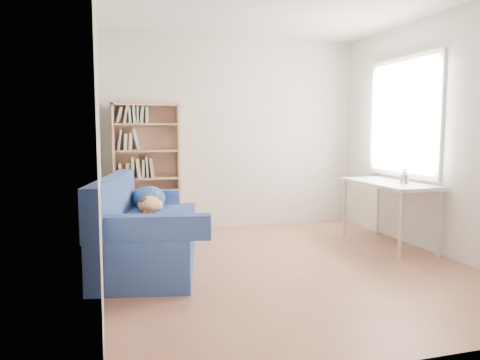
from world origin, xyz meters
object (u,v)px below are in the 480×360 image
at_px(bookshelf, 147,175).
at_px(desk, 389,188).
at_px(pen_cup, 404,178).
at_px(sofa, 145,232).

height_order(bookshelf, desk, bookshelf).
xyz_separation_m(desk, pen_cup, (0.07, -0.19, 0.14)).
bearing_deg(pen_cup, sofa, 176.45).
distance_m(bookshelf, desk, 2.99).
bearing_deg(bookshelf, desk, -28.25).
xyz_separation_m(bookshelf, pen_cup, (2.70, -1.60, 0.04)).
bearing_deg(sofa, pen_cup, 8.39).
distance_m(sofa, bookshelf, 1.49).
xyz_separation_m(sofa, desk, (2.78, 0.01, 0.34)).
height_order(desk, pen_cup, pen_cup).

